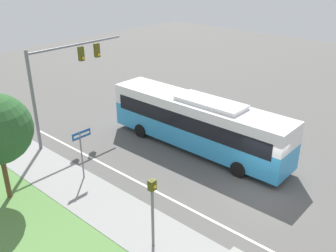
{
  "coord_description": "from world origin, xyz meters",
  "views": [
    {
      "loc": [
        -15.33,
        -7.36,
        11.04
      ],
      "look_at": [
        0.04,
        6.24,
        1.76
      ],
      "focal_mm": 40.0,
      "sensor_mm": 36.0,
      "label": 1
    }
  ],
  "objects_px": {
    "pedestrian_signal": "(152,203)",
    "street_sign": "(82,147)",
    "bus": "(197,121)",
    "signal_gantry": "(62,72)"
  },
  "relations": [
    {
      "from": "bus",
      "to": "street_sign",
      "type": "distance_m",
      "value": 7.28
    },
    {
      "from": "bus",
      "to": "signal_gantry",
      "type": "relative_size",
      "value": 1.74
    },
    {
      "from": "pedestrian_signal",
      "to": "street_sign",
      "type": "height_order",
      "value": "pedestrian_signal"
    },
    {
      "from": "bus",
      "to": "street_sign",
      "type": "bearing_deg",
      "value": 161.0
    },
    {
      "from": "bus",
      "to": "pedestrian_signal",
      "type": "bearing_deg",
      "value": -153.6
    },
    {
      "from": "bus",
      "to": "street_sign",
      "type": "relative_size",
      "value": 4.23
    },
    {
      "from": "bus",
      "to": "signal_gantry",
      "type": "xyz_separation_m",
      "value": [
        -4.49,
        7.15,
        2.68
      ]
    },
    {
      "from": "pedestrian_signal",
      "to": "signal_gantry",
      "type": "bearing_deg",
      "value": 71.48
    },
    {
      "from": "signal_gantry",
      "to": "street_sign",
      "type": "xyz_separation_m",
      "value": [
        -2.39,
        -4.78,
        -2.59
      ]
    },
    {
      "from": "signal_gantry",
      "to": "street_sign",
      "type": "bearing_deg",
      "value": -116.6
    }
  ]
}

